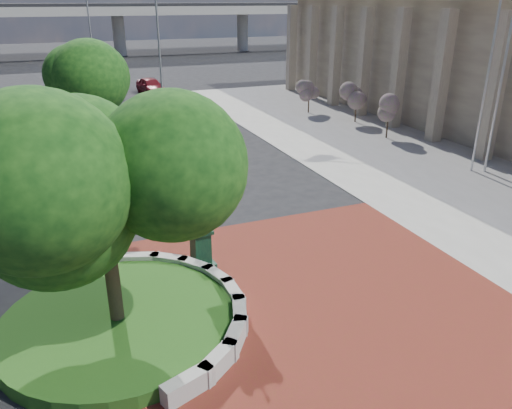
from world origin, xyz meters
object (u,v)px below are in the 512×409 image
object	(u,v)px
street_lamp_near	(162,50)
street_lamp_far	(92,26)
post_clock	(198,192)
flagpole_a	(488,72)
parked_car	(151,86)
flagpole_b	(506,57)

from	to	relation	value
street_lamp_near	street_lamp_far	size ratio (longest dim) A/B	0.88
post_clock	flagpole_a	bearing A→B (deg)	15.21
post_clock	street_lamp_far	size ratio (longest dim) A/B	0.50
street_lamp_near	street_lamp_far	xyz separation A→B (m)	(-2.78, 20.05, 0.67)
parked_car	flagpole_a	distance (m)	30.53
post_clock	street_lamp_far	distance (m)	42.09
street_lamp_near	parked_car	bearing A→B (deg)	84.90
flagpole_a	flagpole_b	xyz separation A→B (m)	(0.53, -0.35, 0.68)
post_clock	flagpole_b	size ratio (longest dim) A/B	0.43
parked_car	flagpole_b	world-z (taller)	flagpole_b
post_clock	flagpole_a	world-z (taller)	flagpole_a
street_lamp_near	street_lamp_far	bearing A→B (deg)	97.90
parked_car	street_lamp_near	xyz separation A→B (m)	(-0.94, -10.56, 4.10)
flagpole_a	street_lamp_far	size ratio (longest dim) A/B	1.02
parked_car	post_clock	bearing A→B (deg)	-106.30
flagpole_a	street_lamp_near	size ratio (longest dim) A/B	1.17
post_clock	street_lamp_far	xyz separation A→B (m)	(1.04, 41.98, 2.93)
parked_car	street_lamp_near	world-z (taller)	street_lamp_near
parked_car	street_lamp_far	xyz separation A→B (m)	(-3.72, 9.49, 4.77)
flagpole_a	flagpole_b	world-z (taller)	flagpole_b
flagpole_b	street_lamp_near	xyz separation A→B (m)	(-12.16, 18.08, -0.78)
flagpole_a	flagpole_b	distance (m)	0.93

